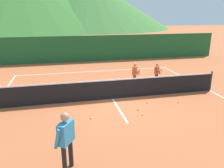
{
  "coord_description": "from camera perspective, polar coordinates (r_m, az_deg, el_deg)",
  "views": [
    {
      "loc": [
        -2.24,
        -9.62,
        3.92
      ],
      "look_at": [
        -0.07,
        -0.22,
        0.82
      ],
      "focal_mm": 35.36,
      "sensor_mm": 36.0,
      "label": 1
    }
  ],
  "objects": [
    {
      "name": "tennis_ball_2",
      "position": [
        9.03,
        7.9,
        -7.86
      ],
      "size": [
        0.07,
        0.07,
        0.07
      ],
      "primitive_type": "sphere",
      "color": "yellow",
      "rests_on": "ground"
    },
    {
      "name": "tennis_net",
      "position": [
        10.46,
        0.09,
        -1.28
      ],
      "size": [
        10.73,
        0.08,
        1.05
      ],
      "color": "#333338",
      "rests_on": "ground"
    },
    {
      "name": "line_baseline_far",
      "position": [
        15.69,
        -4.38,
        3.3
      ],
      "size": [
        10.63,
        0.08,
        0.01
      ],
      "primitive_type": "cube",
      "color": "white",
      "rests_on": "ground"
    },
    {
      "name": "ground_plane",
      "position": [
        10.63,
        0.09,
        -3.83
      ],
      "size": [
        120.0,
        120.0,
        0.0
      ],
      "primitive_type": "plane",
      "color": "#BC6038"
    },
    {
      "name": "student_1",
      "position": [
        12.97,
        11.56,
        3.14
      ],
      "size": [
        0.45,
        0.65,
        1.19
      ],
      "color": "black",
      "rests_on": "ground"
    },
    {
      "name": "hill_2",
      "position": [
        64.43,
        -5.61,
        19.94
      ],
      "size": [
        42.91,
        42.91,
        12.78
      ],
      "primitive_type": "cone",
      "color": "#427A38",
      "rests_on": "ground"
    },
    {
      "name": "tennis_ball_4",
      "position": [
        10.6,
        16.74,
        -4.5
      ],
      "size": [
        0.07,
        0.07,
        0.07
      ],
      "primitive_type": "sphere",
      "color": "yellow",
      "rests_on": "ground"
    },
    {
      "name": "tennis_ball_5",
      "position": [
        8.72,
        -5.47,
        -8.75
      ],
      "size": [
        0.07,
        0.07,
        0.07
      ],
      "primitive_type": "sphere",
      "color": "yellow",
      "rests_on": "ground"
    },
    {
      "name": "instructor",
      "position": [
        5.79,
        -11.82,
        -13.1
      ],
      "size": [
        0.55,
        0.81,
        1.63
      ],
      "color": "black",
      "rests_on": "ground"
    },
    {
      "name": "student_0",
      "position": [
        12.37,
        5.96,
        3.02
      ],
      "size": [
        0.45,
        0.7,
        1.3
      ],
      "color": "navy",
      "rests_on": "ground"
    },
    {
      "name": "windscreen_fence",
      "position": [
        18.91,
        -6.13,
        9.08
      ],
      "size": [
        23.38,
        0.08,
        2.16
      ],
      "primitive_type": "cube",
      "color": "#1E5B2D",
      "rests_on": "ground"
    },
    {
      "name": "line_service_center",
      "position": [
        10.63,
        0.09,
        -3.82
      ],
      "size": [
        0.08,
        5.11,
        0.01
      ],
      "primitive_type": "cube",
      "color": "white",
      "rests_on": "ground"
    },
    {
      "name": "tennis_ball_7",
      "position": [
        10.2,
        9.05,
        -4.81
      ],
      "size": [
        0.07,
        0.07,
        0.07
      ],
      "primitive_type": "sphere",
      "color": "yellow",
      "rests_on": "ground"
    },
    {
      "name": "tennis_ball_6",
      "position": [
        9.49,
        6.71,
        -6.49
      ],
      "size": [
        0.07,
        0.07,
        0.07
      ],
      "primitive_type": "sphere",
      "color": "yellow",
      "rests_on": "ground"
    },
    {
      "name": "line_sideline_east",
      "position": [
        12.84,
        23.86,
        -1.52
      ],
      "size": [
        0.08,
        11.16,
        0.01
      ],
      "primitive_type": "cube",
      "color": "white",
      "rests_on": "ground"
    }
  ]
}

